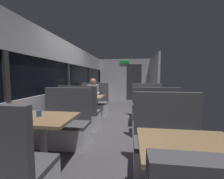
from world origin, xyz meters
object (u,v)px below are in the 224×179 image
object	(u,v)px
dining_table_rear_aisle	(150,102)
seated_passenger	(94,99)
dining_table_near_window	(43,124)
coffee_cup_primary	(39,113)
bench_front_aisle_facing_entry	(168,149)
bench_near_window_facing_entry	(65,128)
dining_table_mid_window	(88,99)
bench_mid_window_facing_entry	(94,105)
dining_table_front_aisle	(190,155)
bench_mid_window_facing_end	(80,116)
bench_rear_aisle_facing_end	(154,121)
bench_rear_aisle_facing_entry	(147,108)
bench_near_window_facing_end	(1,178)

from	to	relation	value
dining_table_rear_aisle	seated_passenger	xyz separation A→B (m)	(-1.79, 0.83, -0.10)
dining_table_near_window	coffee_cup_primary	distance (m)	0.16
bench_front_aisle_facing_entry	seated_passenger	size ratio (longest dim) A/B	0.87
bench_near_window_facing_entry	dining_table_mid_window	bearing A→B (deg)	90.00
bench_mid_window_facing_entry	coffee_cup_primary	world-z (taller)	bench_mid_window_facing_entry
dining_table_front_aisle	seated_passenger	world-z (taller)	seated_passenger
seated_passenger	coffee_cup_primary	size ratio (longest dim) A/B	14.00
bench_mid_window_facing_end	dining_table_mid_window	bearing A→B (deg)	90.00
dining_table_near_window	dining_table_front_aisle	bearing A→B (deg)	-18.53
bench_mid_window_facing_end	dining_table_front_aisle	bearing A→B (deg)	-50.13
dining_table_near_window	dining_table_front_aisle	xyz separation A→B (m)	(1.79, -0.60, 0.00)
bench_rear_aisle_facing_end	bench_mid_window_facing_entry	bearing A→B (deg)	138.23
bench_mid_window_facing_end	dining_table_front_aisle	size ratio (longest dim) A/B	1.22
bench_near_window_facing_entry	coffee_cup_primary	size ratio (longest dim) A/B	12.22
bench_near_window_facing_entry	seated_passenger	xyz separation A→B (m)	(0.00, 2.17, 0.21)
bench_mid_window_facing_end	bench_near_window_facing_entry	bearing A→B (deg)	-90.00
bench_near_window_facing_entry	bench_front_aisle_facing_entry	bearing A→B (deg)	-18.53
bench_rear_aisle_facing_entry	seated_passenger	xyz separation A→B (m)	(-1.79, 0.13, 0.21)
dining_table_near_window	bench_mid_window_facing_end	size ratio (longest dim) A/B	0.82
bench_mid_window_facing_entry	bench_rear_aisle_facing_entry	distance (m)	1.80
bench_near_window_facing_entry	bench_front_aisle_facing_entry	world-z (taller)	same
bench_mid_window_facing_end	bench_rear_aisle_facing_end	world-z (taller)	same
bench_rear_aisle_facing_end	seated_passenger	xyz separation A→B (m)	(-1.79, 1.53, 0.21)
dining_table_mid_window	seated_passenger	world-z (taller)	seated_passenger
bench_rear_aisle_facing_end	seated_passenger	bearing A→B (deg)	139.54
bench_mid_window_facing_entry	bench_front_aisle_facing_entry	xyz separation A→B (m)	(1.79, -2.84, 0.00)
dining_table_near_window	bench_mid_window_facing_end	xyz separation A→B (m)	(0.00, 1.54, -0.31)
dining_table_mid_window	dining_table_rear_aisle	bearing A→B (deg)	-6.38
bench_mid_window_facing_end	bench_rear_aisle_facing_end	size ratio (longest dim) A/B	1.00
dining_table_mid_window	bench_rear_aisle_facing_end	xyz separation A→B (m)	(1.79, -0.90, -0.31)
bench_mid_window_facing_entry	bench_rear_aisle_facing_entry	size ratio (longest dim) A/B	1.00
bench_mid_window_facing_entry	dining_table_front_aisle	xyz separation A→B (m)	(1.79, -3.54, 0.31)
bench_near_window_facing_end	bench_mid_window_facing_end	size ratio (longest dim) A/B	1.00
bench_mid_window_facing_end	seated_passenger	xyz separation A→B (m)	(0.00, 1.33, 0.21)
dining_table_front_aisle	coffee_cup_primary	size ratio (longest dim) A/B	10.00
bench_mid_window_facing_end	coffee_cup_primary	distance (m)	1.58
bench_rear_aisle_facing_end	bench_near_window_facing_end	bearing A→B (deg)	-131.23
bench_mid_window_facing_entry	dining_table_front_aisle	world-z (taller)	bench_mid_window_facing_entry
bench_rear_aisle_facing_entry	seated_passenger	size ratio (longest dim) A/B	0.87
dining_table_mid_window	dining_table_rear_aisle	xyz separation A→B (m)	(1.79, -0.20, 0.00)
bench_near_window_facing_entry	bench_rear_aisle_facing_end	distance (m)	1.90
dining_table_near_window	dining_table_rear_aisle	size ratio (longest dim) A/B	1.00
bench_rear_aisle_facing_entry	bench_front_aisle_facing_entry	bearing A→B (deg)	-90.00
dining_table_near_window	dining_table_mid_window	xyz separation A→B (m)	(0.00, 2.24, 0.00)
bench_near_window_facing_entry	bench_mid_window_facing_end	world-z (taller)	same
bench_mid_window_facing_end	seated_passenger	bearing A→B (deg)	90.00
bench_front_aisle_facing_entry	bench_rear_aisle_facing_entry	bearing A→B (deg)	90.00
bench_near_window_facing_end	bench_front_aisle_facing_entry	bearing A→B (deg)	24.05
bench_front_aisle_facing_entry	coffee_cup_primary	distance (m)	1.92
dining_table_near_window	bench_mid_window_facing_entry	bearing A→B (deg)	90.00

